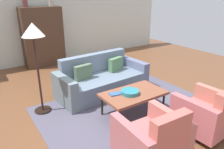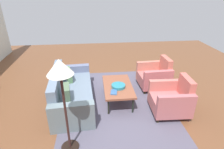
{
  "view_description": "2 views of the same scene",
  "coord_description": "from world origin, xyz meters",
  "px_view_note": "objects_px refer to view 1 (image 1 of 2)",
  "views": [
    {
      "loc": [
        -1.99,
        -3.39,
        2.21
      ],
      "look_at": [
        0.28,
        -0.01,
        0.65
      ],
      "focal_mm": 34.67,
      "sensor_mm": 36.0,
      "label": 1
    },
    {
      "loc": [
        -3.53,
        -0.02,
        2.65
      ],
      "look_at": [
        0.31,
        -0.42,
        0.79
      ],
      "focal_mm": 29.39,
      "sensor_mm": 36.0,
      "label": 2
    }
  ],
  "objects_px": {
    "couch": "(101,80)",
    "cabinet": "(43,37)",
    "book_stack": "(115,94)",
    "armchair_left": "(154,142)",
    "vase_tall": "(25,4)",
    "fruit_bowl": "(130,92)",
    "armchair_right": "(208,115)",
    "floor_lamp": "(34,39)",
    "coffee_table": "(134,94)",
    "vase_round": "(51,3)"
  },
  "relations": [
    {
      "from": "fruit_bowl",
      "to": "cabinet",
      "type": "xyz_separation_m",
      "value": [
        -0.36,
        3.92,
        0.43
      ]
    },
    {
      "from": "vase_tall",
      "to": "armchair_right",
      "type": "bearing_deg",
      "value": -74.05
    },
    {
      "from": "floor_lamp",
      "to": "book_stack",
      "type": "bearing_deg",
      "value": -39.73
    },
    {
      "from": "armchair_right",
      "to": "vase_tall",
      "type": "distance_m",
      "value": 5.51
    },
    {
      "from": "couch",
      "to": "book_stack",
      "type": "relative_size",
      "value": 8.73
    },
    {
      "from": "armchair_left",
      "to": "cabinet",
      "type": "bearing_deg",
      "value": 90.63
    },
    {
      "from": "vase_round",
      "to": "floor_lamp",
      "type": "bearing_deg",
      "value": -114.96
    },
    {
      "from": "cabinet",
      "to": "fruit_bowl",
      "type": "bearing_deg",
      "value": -84.7
    },
    {
      "from": "armchair_right",
      "to": "cabinet",
      "type": "xyz_separation_m",
      "value": [
        -1.05,
        5.09,
        0.56
      ]
    },
    {
      "from": "armchair_left",
      "to": "fruit_bowl",
      "type": "relative_size",
      "value": 2.62
    },
    {
      "from": "cabinet",
      "to": "vase_round",
      "type": "relative_size",
      "value": 8.47
    },
    {
      "from": "book_stack",
      "to": "floor_lamp",
      "type": "xyz_separation_m",
      "value": [
        -1.11,
        0.92,
        1.0
      ]
    },
    {
      "from": "armchair_right",
      "to": "coffee_table",
      "type": "bearing_deg",
      "value": 114.76
    },
    {
      "from": "armchair_left",
      "to": "cabinet",
      "type": "xyz_separation_m",
      "value": [
        0.15,
        5.09,
        0.56
      ]
    },
    {
      "from": "couch",
      "to": "vase_round",
      "type": "bearing_deg",
      "value": -91.79
    },
    {
      "from": "fruit_bowl",
      "to": "floor_lamp",
      "type": "relative_size",
      "value": 0.2
    },
    {
      "from": "vase_tall",
      "to": "book_stack",
      "type": "bearing_deg",
      "value": -82.06
    },
    {
      "from": "armchair_right",
      "to": "vase_tall",
      "type": "relative_size",
      "value": 4.42
    },
    {
      "from": "armchair_left",
      "to": "vase_tall",
      "type": "xyz_separation_m",
      "value": [
        -0.25,
        5.08,
        1.56
      ]
    },
    {
      "from": "vase_tall",
      "to": "floor_lamp",
      "type": "xyz_separation_m",
      "value": [
        -0.58,
        -2.86,
        -0.46
      ]
    },
    {
      "from": "armchair_right",
      "to": "fruit_bowl",
      "type": "relative_size",
      "value": 2.62
    },
    {
      "from": "couch",
      "to": "cabinet",
      "type": "height_order",
      "value": "cabinet"
    },
    {
      "from": "armchair_left",
      "to": "floor_lamp",
      "type": "height_order",
      "value": "floor_lamp"
    },
    {
      "from": "armchair_left",
      "to": "vase_round",
      "type": "height_order",
      "value": "vase_round"
    },
    {
      "from": "vase_tall",
      "to": "coffee_table",
      "type": "bearing_deg",
      "value": -77.76
    },
    {
      "from": "vase_round",
      "to": "couch",
      "type": "bearing_deg",
      "value": -88.04
    },
    {
      "from": "couch",
      "to": "vase_tall",
      "type": "height_order",
      "value": "vase_tall"
    },
    {
      "from": "fruit_bowl",
      "to": "cabinet",
      "type": "relative_size",
      "value": 0.19
    },
    {
      "from": "couch",
      "to": "cabinet",
      "type": "xyz_separation_m",
      "value": [
        -0.44,
        2.73,
        0.61
      ]
    },
    {
      "from": "couch",
      "to": "vase_tall",
      "type": "xyz_separation_m",
      "value": [
        -0.84,
        2.73,
        1.61
      ]
    },
    {
      "from": "armchair_left",
      "to": "cabinet",
      "type": "relative_size",
      "value": 0.49
    },
    {
      "from": "fruit_bowl",
      "to": "floor_lamp",
      "type": "height_order",
      "value": "floor_lamp"
    },
    {
      "from": "coffee_table",
      "to": "vase_tall",
      "type": "distance_m",
      "value": 4.28
    },
    {
      "from": "cabinet",
      "to": "vase_tall",
      "type": "distance_m",
      "value": 1.08
    },
    {
      "from": "fruit_bowl",
      "to": "book_stack",
      "type": "xyz_separation_m",
      "value": [
        -0.24,
        0.14,
        -0.02
      ]
    },
    {
      "from": "book_stack",
      "to": "cabinet",
      "type": "bearing_deg",
      "value": 91.92
    },
    {
      "from": "couch",
      "to": "coffee_table",
      "type": "bearing_deg",
      "value": 86.52
    },
    {
      "from": "armchair_right",
      "to": "fruit_bowl",
      "type": "height_order",
      "value": "armchair_right"
    },
    {
      "from": "couch",
      "to": "coffee_table",
      "type": "xyz_separation_m",
      "value": [
        0.01,
        -1.19,
        0.11
      ]
    },
    {
      "from": "couch",
      "to": "vase_round",
      "type": "xyz_separation_m",
      "value": [
        -0.09,
        2.73,
        1.62
      ]
    },
    {
      "from": "book_stack",
      "to": "vase_tall",
      "type": "xyz_separation_m",
      "value": [
        -0.53,
        3.78,
        1.45
      ]
    },
    {
      "from": "vase_round",
      "to": "fruit_bowl",
      "type": "bearing_deg",
      "value": -89.8
    },
    {
      "from": "fruit_bowl",
      "to": "vase_round",
      "type": "xyz_separation_m",
      "value": [
        -0.01,
        3.91,
        1.43
      ]
    },
    {
      "from": "couch",
      "to": "coffee_table",
      "type": "relative_size",
      "value": 1.8
    },
    {
      "from": "armchair_left",
      "to": "armchair_right",
      "type": "distance_m",
      "value": 1.21
    },
    {
      "from": "armchair_left",
      "to": "armchair_right",
      "type": "xyz_separation_m",
      "value": [
        1.21,
        0.0,
        0.0
      ]
    },
    {
      "from": "couch",
      "to": "armchair_left",
      "type": "distance_m",
      "value": 2.43
    },
    {
      "from": "coffee_table",
      "to": "vase_round",
      "type": "bearing_deg",
      "value": 91.45
    },
    {
      "from": "vase_tall",
      "to": "vase_round",
      "type": "relative_size",
      "value": 0.94
    },
    {
      "from": "book_stack",
      "to": "vase_tall",
      "type": "distance_m",
      "value": 4.08
    }
  ]
}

